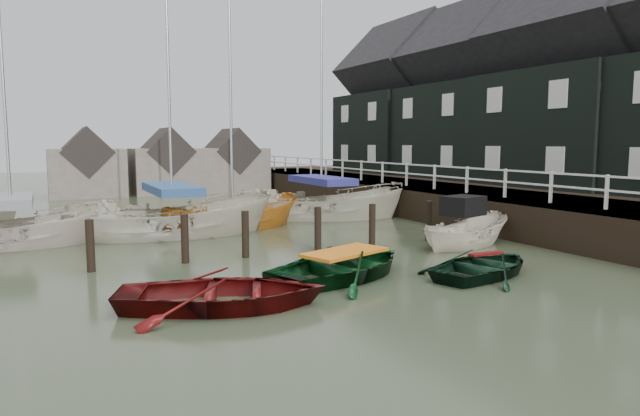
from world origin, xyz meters
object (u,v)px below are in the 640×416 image
sailboat_a (13,244)px  sailboat_d (321,217)px  sailboat_c (233,228)px  rowboat_dkgreen (485,275)px  sailboat_b (173,234)px  rowboat_green (344,278)px  motorboat (466,243)px  rowboat_red (223,307)px

sailboat_a → sailboat_d: (12.29, 1.84, -0.00)m
sailboat_a → sailboat_c: 7.74m
rowboat_dkgreen → sailboat_b: sailboat_b is taller
rowboat_green → sailboat_c: size_ratio=0.41×
motorboat → sailboat_c: bearing=23.3°
rowboat_red → sailboat_d: (8.06, 11.75, 0.06)m
sailboat_b → sailboat_c: 2.56m
rowboat_dkgreen → motorboat: 4.23m
rowboat_red → sailboat_c: (3.49, 10.48, 0.01)m
sailboat_a → sailboat_d: sailboat_d is taller
rowboat_green → sailboat_c: (-0.04, 9.26, 0.01)m
rowboat_red → sailboat_a: sailboat_a is taller
rowboat_red → sailboat_d: sailboat_d is taller
sailboat_a → sailboat_c: sailboat_a is taller
rowboat_red → motorboat: 9.91m
rowboat_red → rowboat_dkgreen: size_ratio=1.19×
rowboat_red → motorboat: (9.31, 3.39, 0.11)m
motorboat → sailboat_d: 8.45m
rowboat_green → motorboat: motorboat is taller
rowboat_green → sailboat_b: (-2.53, 8.65, 0.06)m
rowboat_green → rowboat_dkgreen: size_ratio=1.20×
rowboat_green → sailboat_b: bearing=-3.9°
sailboat_a → motorboat: bearing=-115.2°
rowboat_red → sailboat_c: size_ratio=0.41×
rowboat_green → sailboat_a: bearing=21.6°
rowboat_dkgreen → sailboat_c: sailboat_c is taller
motorboat → rowboat_red: bearing=93.9°
rowboat_dkgreen → sailboat_a: size_ratio=0.31×
rowboat_dkgreen → sailboat_b: size_ratio=0.32×
rowboat_red → sailboat_c: bearing=1.3°
rowboat_green → sailboat_d: 11.47m
rowboat_green → rowboat_red: bearing=88.8°
sailboat_a → sailboat_d: 12.43m
sailboat_b → sailboat_d: bearing=-70.4°
sailboat_d → sailboat_b: bearing=129.0°
rowboat_dkgreen → sailboat_b: bearing=12.6°
rowboat_green → sailboat_c: bearing=-19.9°
rowboat_green → motorboat: 6.17m
sailboat_c → sailboat_d: sailboat_d is taller
rowboat_red → rowboat_dkgreen: (6.97, -0.13, 0.00)m
sailboat_b → sailboat_a: bearing=94.1°
rowboat_dkgreen → sailboat_b: 11.63m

